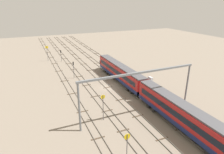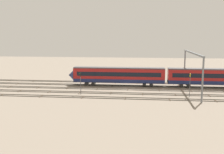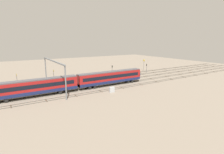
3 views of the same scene
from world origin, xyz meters
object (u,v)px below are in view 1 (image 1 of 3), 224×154
relay_cabinet (150,80)px  speed_sign_mid_trackside (103,104)px  signal_light_trackside_approach (73,68)px  signal_light_trackside_departure (61,54)px  speed_sign_near_foreground (127,145)px  speed_sign_far_trackside (47,51)px  overhead_gantry (140,82)px

relay_cabinet → speed_sign_mid_trackside: bearing=122.8°
relay_cabinet → signal_light_trackside_approach: bearing=57.6°
signal_light_trackside_approach → signal_light_trackside_departure: bearing=0.3°
speed_sign_near_foreground → signal_light_trackside_approach: size_ratio=0.98×
signal_light_trackside_approach → speed_sign_mid_trackside: bearing=179.5°
speed_sign_far_trackside → relay_cabinet: (-33.92, -23.53, -3.09)m
speed_sign_near_foreground → relay_cabinet: speed_sign_near_foreground is taller
overhead_gantry → signal_light_trackside_approach: bearing=14.4°
speed_sign_near_foreground → speed_sign_far_trackside: size_ratio=0.83×
signal_light_trackside_approach → overhead_gantry: bearing=-165.6°
signal_light_trackside_departure → speed_sign_near_foreground: bearing=178.8°
speed_sign_mid_trackside → relay_cabinet: speed_sign_mid_trackside is taller
speed_sign_far_trackside → signal_light_trackside_departure: bearing=-117.2°
speed_sign_near_foreground → signal_light_trackside_approach: signal_light_trackside_approach is taller
overhead_gantry → signal_light_trackside_approach: overhead_gantry is taller
speed_sign_near_foreground → signal_light_trackside_departure: (55.27, -1.13, -0.37)m
speed_sign_near_foreground → overhead_gantry: bearing=-38.5°
speed_sign_far_trackside → speed_sign_mid_trackside: bearing=-174.4°
speed_sign_far_trackside → signal_light_trackside_approach: (-21.98, -4.74, -0.63)m
overhead_gantry → speed_sign_near_foreground: (-9.90, 7.87, -4.07)m
speed_sign_mid_trackside → signal_light_trackside_approach: (24.18, -0.20, -0.11)m
speed_sign_far_trackside → relay_cabinet: bearing=-145.3°
overhead_gantry → speed_sign_far_trackside: 49.18m
speed_sign_mid_trackside → speed_sign_near_foreground: bearing=174.9°
speed_sign_mid_trackside → relay_cabinet: (12.24, -19.00, -2.57)m
speed_sign_near_foreground → signal_light_trackside_approach: (35.66, -1.24, 0.08)m
overhead_gantry → signal_light_trackside_departure: size_ratio=5.62×
signal_light_trackside_departure → relay_cabinet: 36.84m
speed_sign_mid_trackside → speed_sign_far_trackside: bearing=5.6°
speed_sign_mid_trackside → relay_cabinet: size_ratio=3.31×
overhead_gantry → speed_sign_near_foreground: overhead_gantry is taller
overhead_gantry → signal_light_trackside_departure: (45.36, 6.74, -4.44)m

